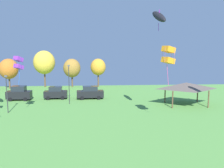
{
  "coord_description": "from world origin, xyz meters",
  "views": [
    {
      "loc": [
        -1.9,
        1.94,
        8.63
      ],
      "look_at": [
        -1.14,
        14.01,
        6.91
      ],
      "focal_mm": 38.0,
      "sensor_mm": 36.0,
      "label": 1
    }
  ],
  "objects": [
    {
      "name": "treeline_tree_3",
      "position": [
        -1.65,
        58.03,
        4.68
      ],
      "size": [
        3.58,
        3.58,
        6.67
      ],
      "color": "brown",
      "rests_on": "ground"
    },
    {
      "name": "kite_flying_7",
      "position": [
        -12.07,
        33.4,
        7.01
      ],
      "size": [
        1.33,
        1.36,
        3.73
      ],
      "color": "purple"
    },
    {
      "name": "treeline_tree_1",
      "position": [
        -14.23,
        58.31,
        5.8
      ],
      "size": [
        4.98,
        4.98,
        8.55
      ],
      "color": "brown",
      "rests_on": "ground"
    },
    {
      "name": "light_post_0",
      "position": [
        -14.29,
        34.74,
        3.02
      ],
      "size": [
        0.36,
        0.2,
        5.26
      ],
      "color": "#2D2D33",
      "rests_on": "ground"
    },
    {
      "name": "parked_car_leftmost",
      "position": [
        -15.47,
        43.33,
        1.23
      ],
      "size": [
        4.1,
        1.98,
        2.53
      ],
      "rotation": [
        0.0,
        0.0,
        -0.0
      ],
      "color": "black",
      "rests_on": "ground"
    },
    {
      "name": "park_pavilion",
      "position": [
        12.13,
        38.05,
        3.08
      ],
      "size": [
        7.18,
        5.15,
        3.6
      ],
      "color": "brown",
      "rests_on": "ground"
    },
    {
      "name": "light_post_2",
      "position": [
        -6.42,
        39.87,
        3.56
      ],
      "size": [
        0.36,
        0.2,
        6.33
      ],
      "color": "#2D2D33",
      "rests_on": "ground"
    },
    {
      "name": "parked_car_second_from_left",
      "position": [
        -9.32,
        44.1,
        1.11
      ],
      "size": [
        4.11,
        2.14,
        2.23
      ],
      "rotation": [
        0.0,
        0.0,
        0.05
      ],
      "color": "black",
      "rests_on": "ground"
    },
    {
      "name": "kite_flying_6",
      "position": [
        5.99,
        27.9,
        8.11
      ],
      "size": [
        1.55,
        1.5,
        4.42
      ],
      "color": "orange"
    },
    {
      "name": "parked_car_third_from_left",
      "position": [
        -3.17,
        43.74,
        1.14
      ],
      "size": [
        4.83,
        2.18,
        2.29
      ],
      "rotation": [
        0.0,
        0.0,
        0.06
      ],
      "color": "black",
      "rests_on": "ground"
    },
    {
      "name": "kite_flying_11",
      "position": [
        5.46,
        30.41,
        12.59
      ],
      "size": [
        1.38,
        4.02,
        2.81
      ],
      "color": "black"
    },
    {
      "name": "treeline_tree_2",
      "position": [
        -7.8,
        57.91,
        4.46
      ],
      "size": [
        3.99,
        3.99,
        6.68
      ],
      "color": "brown",
      "rests_on": "ground"
    },
    {
      "name": "treeline_tree_0",
      "position": [
        -21.73,
        56.39,
        4.47
      ],
      "size": [
        4.17,
        4.17,
        6.78
      ],
      "color": "brown",
      "rests_on": "ground"
    }
  ]
}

